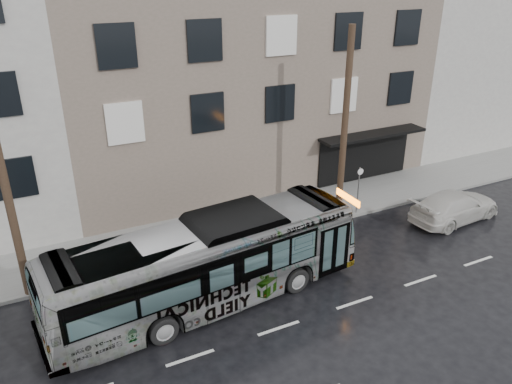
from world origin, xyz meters
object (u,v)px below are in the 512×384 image
sign_post (358,190)px  utility_pole_front (345,128)px  utility_pole_rear (4,183)px  white_sedan (455,206)px  bus (207,264)px

sign_post → utility_pole_front: bearing=180.0°
utility_pole_front → sign_post: 3.48m
utility_pole_rear → white_sedan: 19.61m
utility_pole_rear → sign_post: bearing=0.0°
bus → utility_pole_rear: bearing=55.1°
utility_pole_front → white_sedan: bearing=-26.4°
sign_post → white_sedan: size_ratio=0.48×
bus → white_sedan: (13.13, 0.81, -0.91)m
utility_pole_front → bus: utility_pole_front is taller
white_sedan → sign_post: bearing=52.6°
utility_pole_rear → sign_post: utility_pole_rear is taller
utility_pole_front → bus: size_ratio=0.77×
utility_pole_rear → bus: 7.43m
utility_pole_front → bus: 9.24m
utility_pole_front → utility_pole_rear: size_ratio=1.00×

